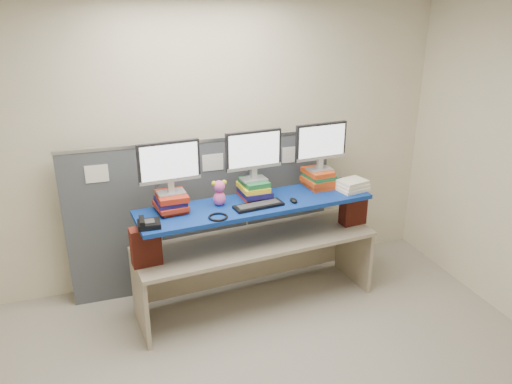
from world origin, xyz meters
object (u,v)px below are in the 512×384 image
object	(u,v)px
monitor_center	(254,153)
desk	(256,253)
monitor_left	(169,165)
blue_board	(256,204)
keyboard	(259,205)
monitor_right	(321,144)
desk_phone	(148,224)

from	to	relation	value
monitor_center	desk	bearing A→B (deg)	-103.55
desk	monitor_left	bearing A→B (deg)	170.79
blue_board	monitor_left	bearing A→B (deg)	170.79
monitor_left	keyboard	size ratio (longest dim) A/B	1.14
monitor_center	monitor_right	xyz separation A→B (m)	(0.68, 0.06, 0.00)
monitor_right	desk_phone	xyz separation A→B (m)	(-1.67, -0.40, -0.40)
monitor_left	monitor_center	xyz separation A→B (m)	(0.76, 0.07, 0.01)
blue_board	monitor_left	size ratio (longest dim) A/B	4.07
desk	desk_phone	distance (m)	1.13
blue_board	monitor_right	size ratio (longest dim) A/B	4.07
monitor_center	monitor_right	world-z (taller)	monitor_right
monitor_center	monitor_right	size ratio (longest dim) A/B	1.00
monitor_left	keyboard	bearing A→B (deg)	-17.19
keyboard	blue_board	bearing A→B (deg)	76.74
blue_board	monitor_center	distance (m)	0.46
monitor_center	desk_phone	xyz separation A→B (m)	(-0.99, -0.34, -0.40)
blue_board	desk_phone	world-z (taller)	desk_phone
monitor_center	monitor_right	bearing A→B (deg)	-0.00
blue_board	desk_phone	size ratio (longest dim) A/B	11.56
monitor_left	monitor_center	size ratio (longest dim) A/B	1.00
monitor_center	desk_phone	distance (m)	1.12
monitor_left	monitor_right	size ratio (longest dim) A/B	1.00
desk	desk_phone	bearing A→B (deg)	-172.78
desk	monitor_right	xyz separation A→B (m)	(0.70, 0.18, 0.94)
blue_board	monitor_right	bearing A→B (deg)	9.44
blue_board	monitor_left	xyz separation A→B (m)	(-0.74, 0.05, 0.43)
monitor_right	desk	bearing A→B (deg)	-170.56
monitor_left	monitor_center	distance (m)	0.76
desk	monitor_center	xyz separation A→B (m)	(0.02, 0.12, 0.93)
monitor_center	monitor_right	distance (m)	0.68
desk	monitor_right	distance (m)	1.18
desk	blue_board	xyz separation A→B (m)	(0.00, 0.00, 0.49)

